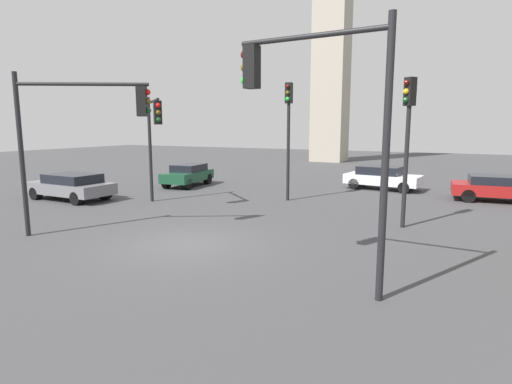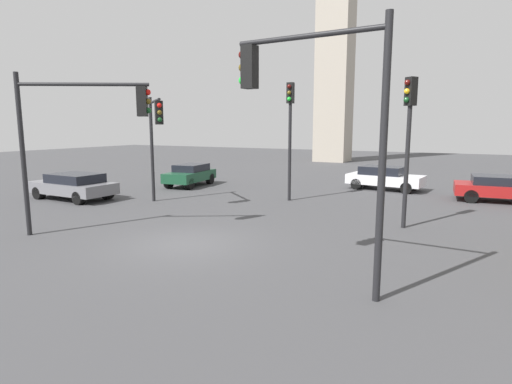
# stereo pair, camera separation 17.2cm
# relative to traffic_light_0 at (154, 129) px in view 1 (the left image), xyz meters

# --- Properties ---
(ground_plane) EXTENTS (107.31, 107.31, 0.00)m
(ground_plane) POSITION_rel_traffic_light_0_xyz_m (5.11, -4.56, -3.65)
(ground_plane) COLOR #424244
(traffic_light_0) EXTENTS (2.46, 2.18, 5.16)m
(traffic_light_0) POSITION_rel_traffic_light_0_xyz_m (0.00, 0.00, 0.00)
(traffic_light_0) COLOR black
(traffic_light_0) RESTS_ON ground_plane
(traffic_light_1) EXTENTS (3.89, 2.34, 5.52)m
(traffic_light_1) POSITION_rel_traffic_light_0_xyz_m (1.32, -5.22, 0.26)
(traffic_light_1) COLOR black
(traffic_light_1) RESTS_ON ground_plane
(traffic_light_2) EXTENTS (0.45, 0.49, 5.48)m
(traffic_light_2) POSITION_rel_traffic_light_0_xyz_m (11.00, 0.93, 0.15)
(traffic_light_2) COLOR black
(traffic_light_2) RESTS_ON ground_plane
(traffic_light_3) EXTENTS (0.34, 0.47, 5.87)m
(traffic_light_3) POSITION_rel_traffic_light_0_xyz_m (4.94, 4.29, 0.40)
(traffic_light_3) COLOR black
(traffic_light_3) RESTS_ON ground_plane
(traffic_light_4) EXTENTS (3.60, 0.45, 6.00)m
(traffic_light_4) POSITION_rel_traffic_light_0_xyz_m (9.96, -6.13, 0.58)
(traffic_light_4) COLOR black
(traffic_light_4) RESTS_ON ground_plane
(car_0) EXTENTS (4.82, 2.45, 1.30)m
(car_0) POSITION_rel_traffic_light_0_xyz_m (14.65, 8.85, -2.94)
(car_0) COLOR maroon
(car_0) RESTS_ON ground_plane
(car_1) EXTENTS (4.68, 2.21, 1.35)m
(car_1) POSITION_rel_traffic_light_0_xyz_m (-5.09, -0.58, -2.92)
(car_1) COLOR slate
(car_1) RESTS_ON ground_plane
(car_2) EXTENTS (4.49, 2.44, 1.39)m
(car_2) POSITION_rel_traffic_light_0_xyz_m (8.54, 10.31, -2.91)
(car_2) COLOR silver
(car_2) RESTS_ON ground_plane
(car_3) EXTENTS (2.21, 4.10, 1.37)m
(car_3) POSITION_rel_traffic_light_0_xyz_m (-2.68, 6.22, -2.91)
(car_3) COLOR #19472D
(car_3) RESTS_ON ground_plane
(skyline_tower) EXTENTS (3.38, 3.38, 25.39)m
(skyline_tower) POSITION_rel_traffic_light_0_xyz_m (-0.40, 28.79, 9.05)
(skyline_tower) COLOR #A89E8E
(skyline_tower) RESTS_ON ground_plane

